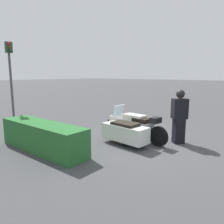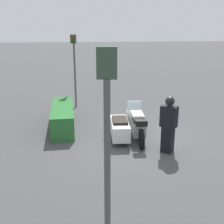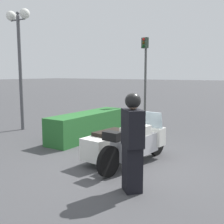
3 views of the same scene
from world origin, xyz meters
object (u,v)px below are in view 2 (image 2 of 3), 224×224
(hedge_bush_curbside, at_px, (63,117))
(traffic_light_far, at_px, (107,137))
(police_motorcycle, at_px, (127,125))
(traffic_light_near, at_px, (74,61))
(officer_rider, at_px, (169,123))

(hedge_bush_curbside, xyz_separation_m, traffic_light_far, (-7.06, -0.76, 1.85))
(police_motorcycle, height_order, hedge_bush_curbside, police_motorcycle)
(hedge_bush_curbside, distance_m, traffic_light_near, 3.45)
(police_motorcycle, bearing_deg, traffic_light_near, 26.19)
(traffic_light_near, distance_m, traffic_light_far, 9.92)
(police_motorcycle, xyz_separation_m, traffic_light_near, (4.33, 1.66, 1.80))
(police_motorcycle, distance_m, officer_rider, 1.76)
(officer_rider, bearing_deg, traffic_light_near, -112.37)
(police_motorcycle, bearing_deg, traffic_light_far, 170.36)
(officer_rider, height_order, traffic_light_near, traffic_light_near)
(police_motorcycle, xyz_separation_m, traffic_light_far, (-5.58, 1.49, 1.80))
(officer_rider, relative_size, traffic_light_far, 0.51)
(officer_rider, xyz_separation_m, traffic_light_near, (5.72, 2.63, 1.33))
(hedge_bush_curbside, bearing_deg, police_motorcycle, -123.40)
(police_motorcycle, distance_m, traffic_light_far, 6.05)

